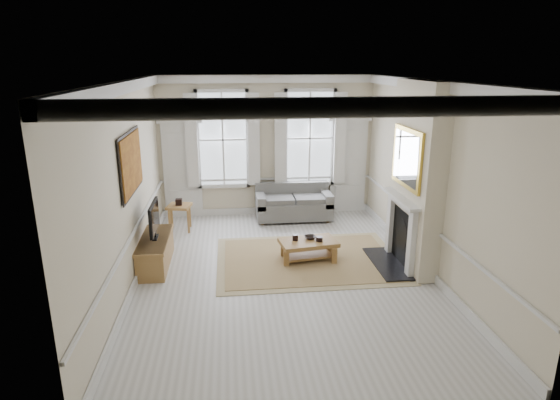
{
  "coord_description": "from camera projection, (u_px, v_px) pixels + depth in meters",
  "views": [
    {
      "loc": [
        -0.92,
        -7.64,
        3.69
      ],
      "look_at": [
        -0.01,
        0.53,
        1.25
      ],
      "focal_mm": 30.0,
      "sensor_mm": 36.0,
      "label": 1
    }
  ],
  "objects": [
    {
      "name": "floor",
      "position": [
        284.0,
        275.0,
        8.43
      ],
      "size": [
        7.2,
        7.2,
        0.0
      ],
      "primitive_type": "plane",
      "color": "#B7B5AD",
      "rests_on": "ground"
    },
    {
      "name": "ceiling",
      "position": [
        284.0,
        80.0,
        7.46
      ],
      "size": [
        7.2,
        7.2,
        0.0
      ],
      "primitive_type": "plane",
      "rotation": [
        3.14,
        0.0,
        0.0
      ],
      "color": "white",
      "rests_on": "back_wall"
    },
    {
      "name": "back_wall",
      "position": [
        267.0,
        147.0,
        11.38
      ],
      "size": [
        5.2,
        0.0,
        5.2
      ],
      "primitive_type": "plane",
      "rotation": [
        1.57,
        0.0,
        0.0
      ],
      "color": "beige",
      "rests_on": "floor"
    },
    {
      "name": "left_wall",
      "position": [
        127.0,
        188.0,
        7.67
      ],
      "size": [
        0.0,
        7.2,
        7.2
      ],
      "primitive_type": "plane",
      "rotation": [
        1.57,
        0.0,
        1.57
      ],
      "color": "beige",
      "rests_on": "floor"
    },
    {
      "name": "right_wall",
      "position": [
        431.0,
        179.0,
        8.22
      ],
      "size": [
        0.0,
        7.2,
        7.2
      ],
      "primitive_type": "plane",
      "rotation": [
        1.57,
        0.0,
        -1.57
      ],
      "color": "beige",
      "rests_on": "floor"
    },
    {
      "name": "window_left",
      "position": [
        223.0,
        140.0,
        11.16
      ],
      "size": [
        1.26,
        0.2,
        2.2
      ],
      "primitive_type": null,
      "color": "#B2BCC6",
      "rests_on": "back_wall"
    },
    {
      "name": "window_right",
      "position": [
        310.0,
        138.0,
        11.38
      ],
      "size": [
        1.26,
        0.2,
        2.2
      ],
      "primitive_type": null,
      "color": "#B2BCC6",
      "rests_on": "back_wall"
    },
    {
      "name": "door_left",
      "position": [
        182.0,
        171.0,
        11.28
      ],
      "size": [
        0.9,
        0.08,
        2.3
      ],
      "primitive_type": "cube",
      "color": "silver",
      "rests_on": "floor"
    },
    {
      "name": "door_right",
      "position": [
        348.0,
        167.0,
        11.71
      ],
      "size": [
        0.9,
        0.08,
        2.3
      ],
      "primitive_type": "cube",
      "color": "silver",
      "rests_on": "floor"
    },
    {
      "name": "painting",
      "position": [
        131.0,
        163.0,
        7.86
      ],
      "size": [
        0.05,
        1.66,
        1.06
      ],
      "primitive_type": "cube",
      "color": "#B5721F",
      "rests_on": "left_wall"
    },
    {
      "name": "chimney_breast",
      "position": [
        417.0,
        177.0,
        8.39
      ],
      "size": [
        0.35,
        1.7,
        3.38
      ],
      "primitive_type": "cube",
      "color": "beige",
      "rests_on": "floor"
    },
    {
      "name": "hearth",
      "position": [
        388.0,
        264.0,
        8.83
      ],
      "size": [
        0.55,
        1.5,
        0.05
      ],
      "primitive_type": "cube",
      "color": "black",
      "rests_on": "floor"
    },
    {
      "name": "fireplace",
      "position": [
        401.0,
        228.0,
        8.65
      ],
      "size": [
        0.21,
        1.45,
        1.33
      ],
      "color": "silver",
      "rests_on": "floor"
    },
    {
      "name": "mirror",
      "position": [
        407.0,
        158.0,
        8.27
      ],
      "size": [
        0.06,
        1.26,
        1.06
      ],
      "primitive_type": "cube",
      "color": "gold",
      "rests_on": "chimney_breast"
    },
    {
      "name": "sofa",
      "position": [
        293.0,
        204.0,
        11.36
      ],
      "size": [
        1.81,
        0.88,
        0.85
      ],
      "color": "#565654",
      "rests_on": "floor"
    },
    {
      "name": "side_table",
      "position": [
        179.0,
        210.0,
        10.52
      ],
      "size": [
        0.58,
        0.58,
        0.6
      ],
      "rotation": [
        0.0,
        0.0,
        -0.21
      ],
      "color": "olive",
      "rests_on": "floor"
    },
    {
      "name": "rug",
      "position": [
        308.0,
        259.0,
        9.05
      ],
      "size": [
        3.5,
        2.6,
        0.02
      ],
      "primitive_type": "cube",
      "color": "tan",
      "rests_on": "floor"
    },
    {
      "name": "coffee_table",
      "position": [
        308.0,
        244.0,
        8.96
      ],
      "size": [
        1.15,
        0.78,
        0.4
      ],
      "rotation": [
        0.0,
        0.0,
        0.15
      ],
      "color": "olive",
      "rests_on": "rug"
    },
    {
      "name": "ceramic_pot_a",
      "position": [
        295.0,
        237.0,
        8.94
      ],
      "size": [
        0.11,
        0.11,
        0.11
      ],
      "primitive_type": "cylinder",
      "color": "black",
      "rests_on": "coffee_table"
    },
    {
      "name": "ceramic_pot_b",
      "position": [
        319.0,
        239.0,
        8.9
      ],
      "size": [
        0.13,
        0.13,
        0.09
      ],
      "primitive_type": "cylinder",
      "color": "black",
      "rests_on": "coffee_table"
    },
    {
      "name": "bowl",
      "position": [
        310.0,
        237.0,
        9.03
      ],
      "size": [
        0.24,
        0.24,
        0.05
      ],
      "primitive_type": "imported",
      "rotation": [
        0.0,
        0.0,
        0.09
      ],
      "color": "black",
      "rests_on": "coffee_table"
    },
    {
      "name": "tv_stand",
      "position": [
        156.0,
        252.0,
        8.74
      ],
      "size": [
        0.49,
        1.53,
        0.55
      ],
      "primitive_type": "cube",
      "color": "olive",
      "rests_on": "floor"
    },
    {
      "name": "tv",
      "position": [
        154.0,
        218.0,
        8.55
      ],
      "size": [
        0.08,
        0.9,
        0.68
      ],
      "color": "black",
      "rests_on": "tv_stand"
    }
  ]
}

